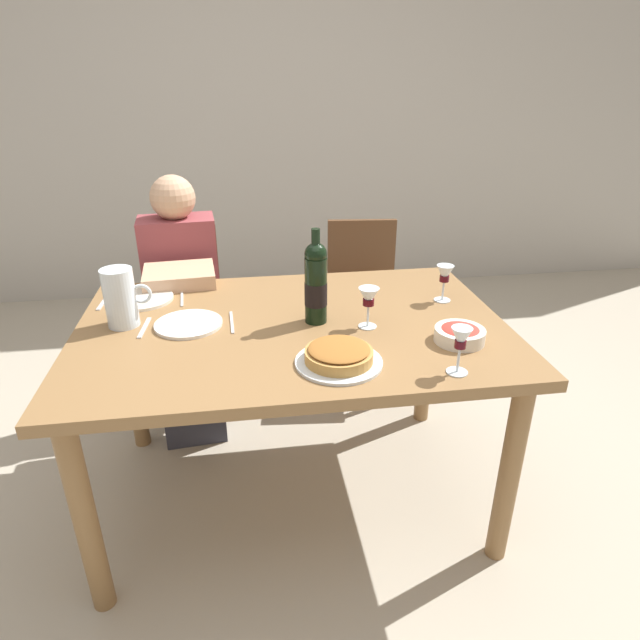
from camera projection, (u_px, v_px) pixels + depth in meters
name	position (u px, v px, depth m)	size (l,w,h in m)	color
ground_plane	(296.00, 490.00, 2.21)	(8.00, 8.00, 0.00)	#B2A893
back_wall	(256.00, 98.00, 3.73)	(8.00, 0.10, 2.80)	#B2ADA3
dining_table	(293.00, 347.00, 1.93)	(1.50, 1.00, 0.76)	olive
wine_bottle	(316.00, 283.00, 1.85)	(0.08, 0.08, 0.34)	black
water_pitcher	(121.00, 301.00, 1.85)	(0.16, 0.11, 0.21)	silver
baked_tart	(339.00, 356.00, 1.62)	(0.27, 0.27, 0.06)	silver
salad_bowl	(460.00, 334.00, 1.76)	(0.17, 0.17, 0.05)	silver
wine_glass_left_diner	(369.00, 299.00, 1.83)	(0.07, 0.07, 0.14)	silver
wine_glass_right_diner	(445.00, 276.00, 2.04)	(0.07, 0.07, 0.14)	silver
wine_glass_centre	(461.00, 341.00, 1.54)	(0.06, 0.06, 0.15)	silver
dinner_plate_left_setting	(189.00, 324.00, 1.88)	(0.24, 0.24, 0.01)	white
dinner_plate_right_setting	(142.00, 299.00, 2.09)	(0.24, 0.24, 0.01)	silver
fork_left_setting	(144.00, 328.00, 1.86)	(0.16, 0.01, 0.01)	silver
knife_left_setting	(232.00, 322.00, 1.90)	(0.18, 0.01, 0.01)	silver
knife_right_setting	(182.00, 297.00, 2.11)	(0.18, 0.01, 0.01)	silver
spoon_right_setting	(104.00, 302.00, 2.07)	(0.16, 0.01, 0.01)	silver
chair_left	(186.00, 304.00, 2.73)	(0.43, 0.43, 0.87)	brown
diner_left	(184.00, 300.00, 2.47)	(0.36, 0.52, 1.16)	#8E3D42
chair_right	(362.00, 294.00, 2.85)	(0.44, 0.44, 0.87)	brown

